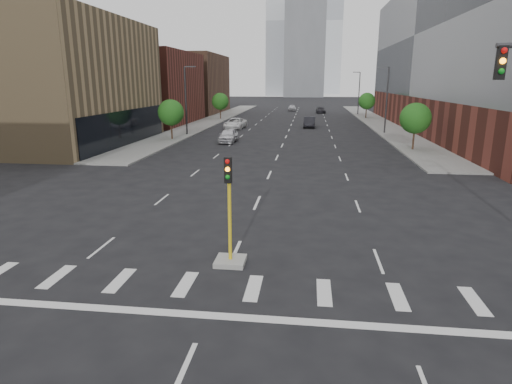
% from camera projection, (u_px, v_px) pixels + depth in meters
% --- Properties ---
extents(sidewalk_left_far, '(5.00, 92.00, 0.15)m').
position_uv_depth(sidewalk_left_far, '(214.00, 119.00, 81.52)').
color(sidewalk_left_far, gray).
rests_on(sidewalk_left_far, ground).
extents(sidewalk_right_far, '(5.00, 92.00, 0.15)m').
position_uv_depth(sidewalk_right_far, '(375.00, 121.00, 77.96)').
color(sidewalk_right_far, gray).
rests_on(sidewalk_right_far, ground).
extents(building_left_mid, '(20.00, 24.00, 14.00)m').
position_uv_depth(building_left_mid, '(41.00, 83.00, 48.60)').
color(building_left_mid, '#937953').
rests_on(building_left_mid, ground).
extents(building_left_far_a, '(20.00, 22.00, 12.00)m').
position_uv_depth(building_left_far_a, '(133.00, 88.00, 73.83)').
color(building_left_far_a, brown).
rests_on(building_left_far_a, ground).
extents(building_left_far_b, '(20.00, 24.00, 13.00)m').
position_uv_depth(building_left_far_b, '(177.00, 84.00, 98.67)').
color(building_left_far_b, brown).
rests_on(building_left_far_b, ground).
extents(building_right_main, '(24.00, 70.00, 22.00)m').
position_uv_depth(building_right_main, '(501.00, 53.00, 60.04)').
color(building_right_main, brown).
rests_on(building_right_main, ground).
extents(tower_left, '(22.00, 22.00, 70.00)m').
position_uv_depth(tower_left, '(290.00, 23.00, 212.13)').
color(tower_left, '#B2B7BC').
rests_on(tower_left, ground).
extents(tower_right, '(20.00, 20.00, 80.00)m').
position_uv_depth(tower_right, '(324.00, 22.00, 247.15)').
color(tower_right, '#B2B7BC').
rests_on(tower_right, ground).
extents(tower_mid, '(18.00, 18.00, 44.00)m').
position_uv_depth(tower_mid, '(305.00, 48.00, 195.24)').
color(tower_mid, slate).
rests_on(tower_mid, ground).
extents(median_traffic_signal, '(1.20, 1.20, 4.40)m').
position_uv_depth(median_traffic_signal, '(230.00, 241.00, 17.05)').
color(median_traffic_signal, '#999993').
rests_on(median_traffic_signal, ground).
extents(streetlight_right_a, '(1.60, 0.22, 9.07)m').
position_uv_depth(streetlight_right_a, '(386.00, 97.00, 58.66)').
color(streetlight_right_a, '#2D2D30').
rests_on(streetlight_right_a, ground).
extents(streetlight_right_b, '(1.60, 0.22, 9.07)m').
position_uv_depth(streetlight_right_b, '(359.00, 91.00, 92.27)').
color(streetlight_right_b, '#2D2D30').
rests_on(streetlight_right_b, ground).
extents(streetlight_left, '(1.60, 0.22, 9.07)m').
position_uv_depth(streetlight_left, '(186.00, 98.00, 57.04)').
color(streetlight_left, '#2D2D30').
rests_on(streetlight_left, ground).
extents(tree_left_near, '(3.20, 3.20, 4.85)m').
position_uv_depth(tree_left_near, '(171.00, 113.00, 52.71)').
color(tree_left_near, '#382619').
rests_on(tree_left_near, ground).
extents(tree_left_far, '(3.20, 3.20, 4.85)m').
position_uv_depth(tree_left_far, '(220.00, 101.00, 81.53)').
color(tree_left_far, '#382619').
rests_on(tree_left_far, ground).
extents(tree_right_near, '(3.20, 3.20, 4.85)m').
position_uv_depth(tree_right_near, '(415.00, 118.00, 44.59)').
color(tree_right_near, '#382619').
rests_on(tree_right_near, ground).
extents(tree_right_far, '(3.20, 3.20, 4.85)m').
position_uv_depth(tree_right_far, '(367.00, 101.00, 83.01)').
color(tree_right_far, '#382619').
rests_on(tree_right_far, ground).
extents(car_near_left, '(1.96, 4.78, 1.62)m').
position_uv_depth(car_near_left, '(228.00, 136.00, 51.33)').
color(car_near_left, silver).
rests_on(car_near_left, ground).
extents(car_mid_right, '(1.85, 5.12, 1.68)m').
position_uv_depth(car_mid_right, '(309.00, 122.00, 68.11)').
color(car_mid_right, black).
rests_on(car_mid_right, ground).
extents(car_far_left, '(3.13, 6.00, 1.61)m').
position_uv_depth(car_far_left, '(235.00, 123.00, 66.23)').
color(car_far_left, white).
rests_on(car_far_left, ground).
extents(car_deep_right, '(2.24, 4.91, 1.39)m').
position_uv_depth(car_deep_right, '(321.00, 110.00, 97.97)').
color(car_deep_right, black).
rests_on(car_deep_right, ground).
extents(car_distant, '(2.00, 4.57, 1.53)m').
position_uv_depth(car_distant, '(292.00, 108.00, 105.60)').
color(car_distant, silver).
rests_on(car_distant, ground).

